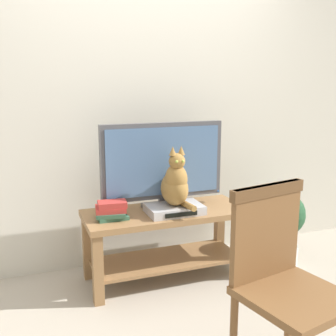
% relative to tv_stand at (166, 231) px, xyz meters
% --- Properties ---
extents(ground_plane, '(12.00, 12.00, 0.00)m').
position_rel_tv_stand_xyz_m(ground_plane, '(-0.02, -0.64, -0.38)').
color(ground_plane, '#ADA393').
extents(back_wall, '(7.00, 0.12, 2.80)m').
position_rel_tv_stand_xyz_m(back_wall, '(-0.02, 0.48, 1.02)').
color(back_wall, beige).
rests_on(back_wall, ground).
extents(tv_stand, '(1.24, 0.51, 0.55)m').
position_rel_tv_stand_xyz_m(tv_stand, '(0.00, 0.00, 0.00)').
color(tv_stand, olive).
rests_on(tv_stand, ground).
extents(tv, '(0.95, 0.20, 0.66)m').
position_rel_tv_stand_xyz_m(tv, '(0.00, 0.06, 0.52)').
color(tv, '#4C4C51').
rests_on(tv, tv_stand).
extents(media_box, '(0.41, 0.28, 0.06)m').
position_rel_tv_stand_xyz_m(media_box, '(0.04, -0.08, 0.20)').
color(media_box, '#BCBCC1').
rests_on(media_box, tv_stand).
extents(cat, '(0.19, 0.35, 0.45)m').
position_rel_tv_stand_xyz_m(cat, '(0.04, -0.09, 0.40)').
color(cat, olive).
rests_on(cat, media_box).
extents(wooden_chair, '(0.55, 0.56, 1.01)m').
position_rel_tv_stand_xyz_m(wooden_chair, '(0.16, -1.24, 0.20)').
color(wooden_chair, brown).
rests_on(wooden_chair, ground).
extents(book_stack, '(0.24, 0.21, 0.13)m').
position_rel_tv_stand_xyz_m(book_stack, '(-0.43, -0.05, 0.23)').
color(book_stack, '#38664C').
rests_on(book_stack, tv_stand).
extents(potted_plant, '(0.36, 0.36, 0.64)m').
position_rel_tv_stand_xyz_m(potted_plant, '(0.95, -0.16, -0.02)').
color(potted_plant, beige).
rests_on(potted_plant, ground).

